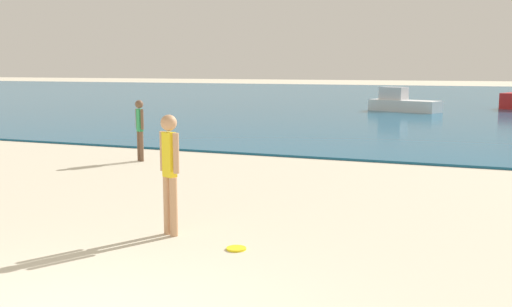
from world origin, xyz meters
The scene contains 5 objects.
water centered at (0.00, 40.46, 0.03)m, with size 160.00×60.00×0.06m, color #14567F.
person_standing centered at (-0.75, 3.26, 0.93)m, with size 0.35×0.22×1.63m.
frisbee centered at (0.34, 2.98, 0.01)m, with size 0.25×0.25×0.03m, color yellow.
person_distant centered at (-4.62, 8.57, 0.84)m, with size 0.30×0.21×1.47m.
boat_near centered at (-0.93, 26.71, 0.48)m, with size 3.70×2.34×1.20m.
Camera 1 is at (3.19, -3.54, 2.25)m, focal length 41.53 mm.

